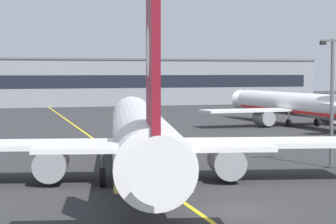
% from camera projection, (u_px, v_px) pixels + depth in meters
% --- Properties ---
extents(ground_plane, '(400.00, 400.00, 0.00)m').
position_uv_depth(ground_plane, '(233.00, 211.00, 37.04)').
color(ground_plane, '#2D2D30').
extents(taxiway_centreline, '(12.25, 179.62, 0.01)m').
position_uv_depth(taxiway_centreline, '(110.00, 150.00, 65.47)').
color(taxiway_centreline, yellow).
rests_on(taxiway_centreline, ground).
extents(airliner_foreground, '(32.24, 41.01, 11.65)m').
position_uv_depth(airliner_foreground, '(140.00, 135.00, 46.66)').
color(airliner_foreground, white).
rests_on(airliner_foreground, ground).
extents(airliner_background, '(28.56, 36.86, 10.35)m').
position_uv_depth(airliner_background, '(297.00, 105.00, 95.02)').
color(airliner_background, white).
rests_on(airliner_background, ground).
extents(apron_lamp_post, '(2.24, 0.90, 10.48)m').
position_uv_depth(apron_lamp_post, '(332.00, 100.00, 53.50)').
color(apron_lamp_post, '#515156').
rests_on(apron_lamp_post, ground).
extents(safety_cone_by_nose_gear, '(0.44, 0.44, 0.55)m').
position_uv_depth(safety_cone_by_nose_gear, '(95.00, 151.00, 62.90)').
color(safety_cone_by_nose_gear, orange).
rests_on(safety_cone_by_nose_gear, ground).
extents(terminal_building, '(143.19, 12.40, 10.86)m').
position_uv_depth(terminal_building, '(19.00, 82.00, 147.32)').
color(terminal_building, gray).
rests_on(terminal_building, ground).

